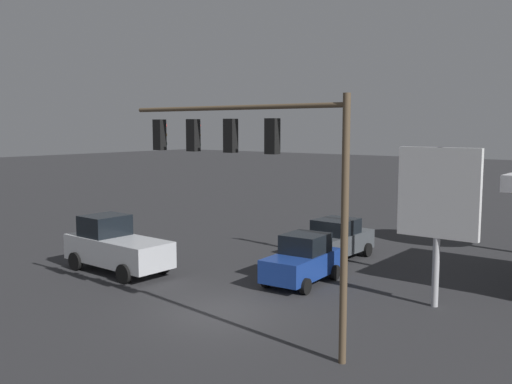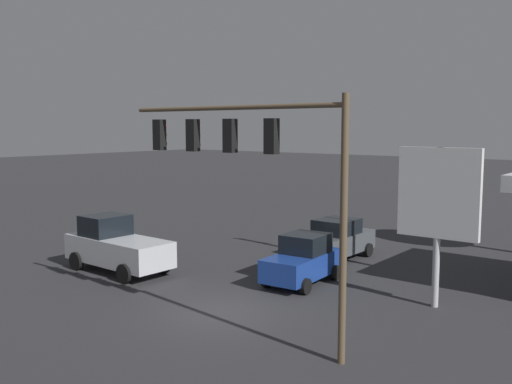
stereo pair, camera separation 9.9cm
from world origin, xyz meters
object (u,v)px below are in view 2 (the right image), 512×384
object	(u,v)px
pickup_parked	(116,246)
sedan_waiting	(337,239)
traffic_signal_assembly	(249,156)
hatchback_crossing	(303,260)
price_sign	(438,198)

from	to	relation	value
pickup_parked	sedan_waiting	world-z (taller)	pickup_parked
traffic_signal_assembly	hatchback_crossing	xyz separation A→B (m)	(1.97, -5.90, -4.47)
hatchback_crossing	traffic_signal_assembly	bearing A→B (deg)	14.80
price_sign	pickup_parked	world-z (taller)	price_sign
hatchback_crossing	sedan_waiting	world-z (taller)	hatchback_crossing
traffic_signal_assembly	price_sign	world-z (taller)	traffic_signal_assembly
traffic_signal_assembly	sedan_waiting	size ratio (longest dim) A/B	1.79
price_sign	sedan_waiting	bearing A→B (deg)	-33.31
traffic_signal_assembly	sedan_waiting	bearing A→B (deg)	-73.92
sedan_waiting	pickup_parked	bearing A→B (deg)	-38.32
traffic_signal_assembly	price_sign	size ratio (longest dim) A/B	1.42
pickup_parked	hatchback_crossing	world-z (taller)	pickup_parked
price_sign	sedan_waiting	distance (m)	8.12
price_sign	sedan_waiting	size ratio (longest dim) A/B	1.26
pickup_parked	sedan_waiting	xyz separation A→B (m)	(-6.42, -7.85, -0.16)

